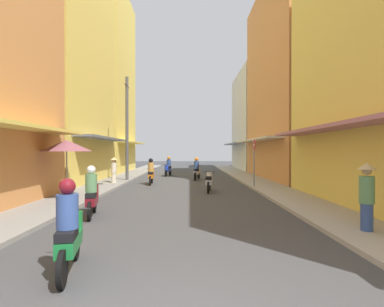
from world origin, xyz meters
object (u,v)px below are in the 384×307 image
Objects in this scene: motorbike_blue at (168,167)px; pedestrian_foreground at (367,195)px; motorbike_silver at (197,170)px; vendor_umbrella at (67,146)px; street_sign_no_entry at (254,157)px; pedestrian_far at (114,169)px; utility_pole at (127,128)px; motorbike_orange at (151,173)px; motorbike_maroon at (92,194)px; motorbike_white at (209,182)px; motorbike_green at (69,230)px.

pedestrian_foreground is (5.93, -17.73, 0.27)m from motorbike_blue.
motorbike_silver is 10.90m from vendor_umbrella.
street_sign_no_entry reaches higher than motorbike_blue.
utility_pole is at bearing 76.88° from pedestrian_far.
street_sign_no_entry reaches higher than vendor_umbrella.
motorbike_orange is 13.18m from pedestrian_foreground.
motorbike_maroon is 0.99× the size of motorbike_white.
street_sign_no_entry is at bearing 26.33° from vendor_umbrella.
motorbike_silver is at bearing 81.43° from motorbike_green.
utility_pole reaches higher than motorbike_orange.
motorbike_blue is at bearing 84.58° from motorbike_orange.
street_sign_no_entry reaches higher than pedestrian_foreground.
motorbike_green is 15.74m from utility_pole.
street_sign_no_entry is at bearing -15.30° from pedestrian_far.
vendor_umbrella is (-9.07, 5.03, 1.24)m from pedestrian_foreground.
motorbike_silver is 12.69m from motorbike_maroon.
motorbike_blue is 6.31m from motorbike_orange.
utility_pole is (-8.31, 13.14, 2.54)m from pedestrian_foreground.
motorbike_green is at bearing -90.74° from motorbike_blue.
pedestrian_far is (-2.21, -0.13, 0.22)m from motorbike_orange.
motorbike_white is 2.95m from street_sign_no_entry.
utility_pole reaches higher than motorbike_silver.
motorbike_orange is at bearing 134.07° from motorbike_white.
motorbike_green is at bearing -82.11° from utility_pole.
utility_pole is (-1.12, 10.94, 2.81)m from motorbike_maroon.
motorbike_maroon is (-3.50, -12.19, 0.00)m from motorbike_silver.
motorbike_orange is at bearing 68.32° from vendor_umbrella.
utility_pole is at bearing 95.86° from motorbike_maroon.
pedestrian_foreground is at bearing -17.02° from motorbike_maroon.
motorbike_white is 10.66m from motorbike_green.
street_sign_no_entry is at bearing 64.50° from motorbike_green.
street_sign_no_entry reaches higher than motorbike_silver.
motorbike_blue is 1.03× the size of pedestrian_foreground.
motorbike_silver is at bearing 60.07° from vendor_umbrella.
vendor_umbrella is 8.25m from utility_pole.
street_sign_no_entry is at bearing 23.91° from motorbike_white.
motorbike_orange is 7.07m from vendor_umbrella.
motorbike_maroon is 7.52m from pedestrian_foreground.
motorbike_blue is at bearing 85.35° from motorbike_maroon.
motorbike_silver is at bearing 31.34° from pedestrian_far.
motorbike_blue is 0.99× the size of motorbike_white.
pedestrian_far is at bearing -113.66° from motorbike_blue.
motorbike_white is (0.45, -6.34, -0.20)m from motorbike_silver.
motorbike_green is at bearing -68.23° from vendor_umbrella.
motorbike_maroon is 0.99× the size of motorbike_orange.
motorbike_silver is 6.09m from street_sign_no_entry.
motorbike_orange reaches higher than motorbike_white.
motorbike_silver is 14.86m from pedestrian_foreground.
motorbike_maroon is 0.73× the size of vendor_umbrella.
pedestrian_foreground is at bearing -60.32° from motorbike_orange.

